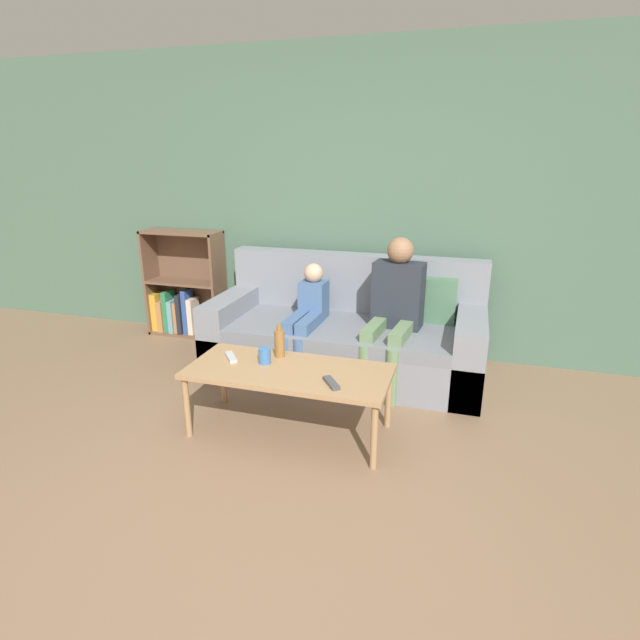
# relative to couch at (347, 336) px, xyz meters

# --- Properties ---
(ground_plane) EXTENTS (22.00, 22.00, 0.00)m
(ground_plane) POSITION_rel_couch_xyz_m (0.04, -1.91, -0.29)
(ground_plane) COLOR #84664C
(wall_back) EXTENTS (12.00, 0.06, 2.60)m
(wall_back) POSITION_rel_couch_xyz_m (0.04, 0.56, 1.01)
(wall_back) COLOR #4C6B56
(wall_back) RESTS_ON ground_plane
(couch) EXTENTS (2.18, 0.94, 0.91)m
(couch) POSITION_rel_couch_xyz_m (0.00, 0.00, 0.00)
(couch) COLOR gray
(couch) RESTS_ON ground_plane
(bookshelf) EXTENTS (0.76, 0.28, 1.03)m
(bookshelf) POSITION_rel_couch_xyz_m (-1.77, 0.41, 0.11)
(bookshelf) COLOR brown
(bookshelf) RESTS_ON ground_plane
(coffee_table) EXTENTS (1.27, 0.57, 0.44)m
(coffee_table) POSITION_rel_couch_xyz_m (-0.11, -1.07, 0.11)
(coffee_table) COLOR #A87F56
(coffee_table) RESTS_ON ground_plane
(person_adult) EXTENTS (0.41, 0.67, 1.13)m
(person_adult) POSITION_rel_couch_xyz_m (0.40, -0.10, 0.35)
(person_adult) COLOR #66845B
(person_adult) RESTS_ON ground_plane
(person_child) EXTENTS (0.23, 0.65, 0.88)m
(person_child) POSITION_rel_couch_xyz_m (-0.29, -0.17, 0.21)
(person_child) COLOR #476693
(person_child) RESTS_ON ground_plane
(cup_near) EXTENTS (0.08, 0.08, 0.10)m
(cup_near) POSITION_rel_couch_xyz_m (-0.29, -1.02, 0.20)
(cup_near) COLOR #3D70B2
(cup_near) RESTS_ON coffee_table
(tv_remote_0) EXTENTS (0.14, 0.17, 0.02)m
(tv_remote_0) POSITION_rel_couch_xyz_m (0.21, -1.20, 0.16)
(tv_remote_0) COLOR #47474C
(tv_remote_0) RESTS_ON coffee_table
(tv_remote_1) EXTENTS (0.14, 0.16, 0.02)m
(tv_remote_1) POSITION_rel_couch_xyz_m (-0.53, -1.02, 0.16)
(tv_remote_1) COLOR #B7B7BC
(tv_remote_1) RESTS_ON coffee_table
(bottle) EXTENTS (0.07, 0.07, 0.23)m
(bottle) POSITION_rel_couch_xyz_m (-0.24, -0.89, 0.24)
(bottle) COLOR olive
(bottle) RESTS_ON coffee_table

